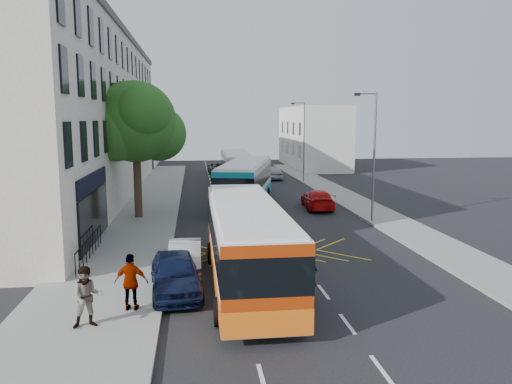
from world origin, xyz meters
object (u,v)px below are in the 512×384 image
object	(u,v)px
bus_far	(236,168)
pedestrian_near	(87,297)
motorbike	(309,280)
bus_mid	(246,183)
distant_car_silver	(273,172)
pedestrian_far	(131,282)
lamp_near	(373,150)
parked_car_blue	(176,273)
parked_car_silver	(185,257)
bus_near	(246,242)
distant_car_grey	(218,168)
street_tree	(135,123)
distant_car_dark	(254,162)
lamp_far	(303,137)
red_hatchback	(318,199)

from	to	relation	value
bus_far	pedestrian_near	xyz separation A→B (m)	(-7.49, -33.73, -0.55)
motorbike	bus_mid	bearing A→B (deg)	103.70
distant_car_silver	pedestrian_far	world-z (taller)	pedestrian_far
lamp_near	distant_car_silver	bearing A→B (deg)	96.41
bus_mid	pedestrian_near	xyz separation A→B (m)	(-7.17, -21.67, -0.65)
parked_car_blue	parked_car_silver	distance (m)	2.73
bus_mid	distant_car_silver	distance (m)	16.55
pedestrian_far	lamp_near	bearing A→B (deg)	-127.74
bus_near	distant_car_grey	xyz separation A→B (m)	(0.81, 39.85, -1.08)
street_tree	motorbike	xyz separation A→B (m)	(7.66, -16.07, -5.42)
motorbike	distant_car_grey	distance (m)	42.22
pedestrian_near	pedestrian_far	size ratio (longest dim) A/B	1.00
distant_car_dark	pedestrian_near	distance (m)	52.19
street_tree	lamp_far	size ratio (longest dim) A/B	1.10
bus_mid	pedestrian_far	world-z (taller)	bus_mid
bus_mid	parked_car_blue	xyz separation A→B (m)	(-4.58, -18.54, -0.99)
bus_mid	pedestrian_near	world-z (taller)	bus_mid
pedestrian_near	lamp_near	bearing A→B (deg)	32.41
bus_near	parked_car_blue	world-z (taller)	bus_near
street_tree	pedestrian_far	bearing A→B (deg)	-84.70
motorbike	parked_car_silver	size ratio (longest dim) A/B	0.52
street_tree	pedestrian_far	world-z (taller)	street_tree
lamp_near	bus_near	xyz separation A→B (m)	(-9.03, -10.75, -2.89)
parked_car_blue	red_hatchback	distance (m)	19.25
bus_near	lamp_far	bearing A→B (deg)	73.63
pedestrian_far	distant_car_dark	bearing A→B (deg)	-94.47
lamp_far	parked_car_blue	xyz separation A→B (m)	(-11.80, -31.42, -3.84)
motorbike	lamp_near	bearing A→B (deg)	74.96
pedestrian_near	parked_car_blue	bearing A→B (deg)	37.54
bus_near	parked_car_silver	size ratio (longest dim) A/B	2.94
bus_mid	pedestrian_far	distance (m)	21.27
parked_car_silver	distant_car_dark	distance (m)	45.89
lamp_far	pedestrian_near	size ratio (longest dim) A/B	4.11
distant_car_grey	pedestrian_near	distance (m)	44.09
motorbike	parked_car_silver	distance (m)	6.25
parked_car_silver	distant_car_grey	size ratio (longest dim) A/B	0.85
bus_mid	distant_car_grey	size ratio (longest dim) A/B	2.63
bus_near	distant_car_silver	distance (m)	34.34
motorbike	bus_near	bearing A→B (deg)	143.20
bus_mid	parked_car_blue	size ratio (longest dim) A/B	2.68
distant_car_grey	distant_car_dark	size ratio (longest dim) A/B	1.05
parked_car_silver	red_hatchback	size ratio (longest dim) A/B	0.82
lamp_far	pedestrian_near	distance (m)	37.59
bus_near	distant_car_silver	world-z (taller)	bus_near
lamp_near	parked_car_blue	xyz separation A→B (m)	(-11.80, -11.42, -3.84)
lamp_far	bus_far	world-z (taller)	lamp_far
bus_mid	lamp_near	bearing A→B (deg)	-30.68
bus_far	red_hatchback	world-z (taller)	bus_far
distant_car_dark	pedestrian_far	size ratio (longest dim) A/B	2.28
street_tree	parked_car_blue	size ratio (longest dim) A/B	1.93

